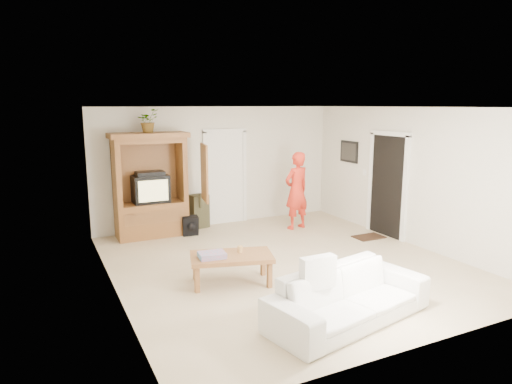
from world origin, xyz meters
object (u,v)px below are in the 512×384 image
armoire (152,192)px  coffee_table (231,258)px  man (297,191)px  sofa (349,296)px

armoire → coffee_table: 3.14m
man → coffee_table: man is taller
man → armoire: bearing=-26.6°
armoire → man: (2.91, -0.81, -0.08)m
man → coffee_table: (-2.47, -2.25, -0.44)m
armoire → coffee_table: bearing=-81.8°
sofa → man: bearing=56.0°
coffee_table → sofa: bearing=-48.4°
man → sofa: size_ratio=0.76×
man → sofa: bearing=56.6°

